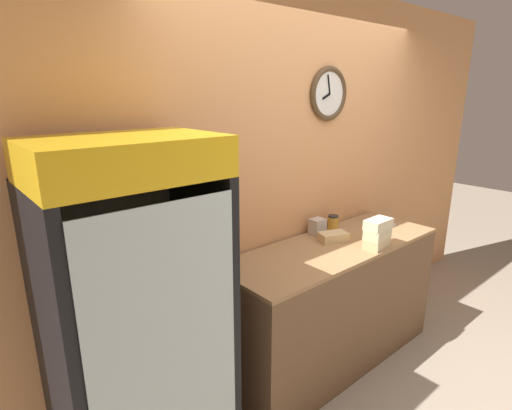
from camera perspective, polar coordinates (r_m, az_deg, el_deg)
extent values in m
cube|color=tan|center=(3.00, 6.31, 3.64)|extent=(5.20, 0.06, 2.70)
torus|color=#4C3823|center=(3.08, 10.36, 15.35)|extent=(0.39, 0.04, 0.39)
cylinder|color=white|center=(3.08, 10.36, 15.35)|extent=(0.32, 0.01, 0.32)
cube|color=black|center=(3.04, 10.02, 15.05)|extent=(0.08, 0.01, 0.05)
cube|color=black|center=(3.06, 10.38, 16.60)|extent=(0.04, 0.01, 0.14)
cube|color=brown|center=(3.11, 10.68, -13.87)|extent=(1.77, 0.61, 0.91)
cube|color=#9E754C|center=(2.91, 11.15, -5.83)|extent=(1.77, 0.61, 0.02)
cube|color=black|center=(2.35, -19.36, -14.87)|extent=(0.78, 0.04, 1.62)
cube|color=black|center=(2.04, -26.37, -20.89)|extent=(0.05, 0.61, 1.62)
cube|color=black|center=(2.27, -7.65, -15.32)|extent=(0.05, 0.61, 1.62)
cube|color=white|center=(2.33, -19.10, -15.17)|extent=(0.68, 0.02, 1.52)
cube|color=silver|center=(1.90, -12.12, -22.60)|extent=(0.68, 0.01, 1.52)
cube|color=gold|center=(1.77, -18.22, 6.43)|extent=(0.78, 0.55, 0.18)
cube|color=silver|center=(2.19, -15.84, -21.36)|extent=(0.66, 0.49, 0.01)
cube|color=silver|center=(2.03, -16.47, -14.82)|extent=(0.66, 0.49, 0.01)
cube|color=silver|center=(1.90, -17.15, -7.29)|extent=(0.66, 0.49, 0.01)
cylinder|color=#B2BCCC|center=(1.73, -11.83, -6.11)|extent=(0.06, 0.06, 0.16)
cylinder|color=#B2BCCC|center=(1.69, -12.05, -2.48)|extent=(0.02, 0.02, 0.07)
cylinder|color=#5B2D19|center=(1.65, -20.52, -8.92)|extent=(0.08, 0.08, 0.11)
cylinder|color=#5B2D19|center=(1.62, -20.79, -6.34)|extent=(0.03, 0.03, 0.05)
cylinder|color=#72337F|center=(1.80, -17.07, -16.79)|extent=(0.07, 0.07, 0.11)
cylinder|color=#72337F|center=(1.76, -17.28, -14.58)|extent=(0.03, 0.03, 0.05)
cylinder|color=#B2231E|center=(2.12, -10.36, -24.94)|extent=(0.02, 0.02, 0.07)
cylinder|color=#72337F|center=(1.68, -16.31, -7.69)|extent=(0.06, 0.06, 0.13)
cylinder|color=#72337F|center=(1.64, -16.57, -4.65)|extent=(0.02, 0.02, 0.06)
cylinder|color=orange|center=(1.82, -7.26, -5.46)|extent=(0.06, 0.06, 0.12)
cylinder|color=orange|center=(1.79, -7.36, -2.82)|extent=(0.02, 0.02, 0.05)
cube|color=tan|center=(2.91, 16.85, -5.19)|extent=(0.22, 0.14, 0.07)
cube|color=beige|center=(2.89, 16.96, -3.91)|extent=(0.21, 0.14, 0.07)
cube|color=beige|center=(2.87, 17.07, -2.61)|extent=(0.21, 0.12, 0.07)
cube|color=tan|center=(2.97, 10.96, -4.46)|extent=(0.23, 0.18, 0.06)
cube|color=silver|center=(3.40, 18.63, -2.91)|extent=(0.19, 0.08, 0.00)
cube|color=black|center=(3.26, 17.78, -3.43)|extent=(0.11, 0.05, 0.02)
cylinder|color=gold|center=(3.22, 10.94, -2.50)|extent=(0.09, 0.09, 0.09)
cylinder|color=#262628|center=(3.21, 10.99, -1.58)|extent=(0.08, 0.08, 0.01)
cube|color=#B7B2AD|center=(3.07, 8.76, -3.04)|extent=(0.11, 0.09, 0.12)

